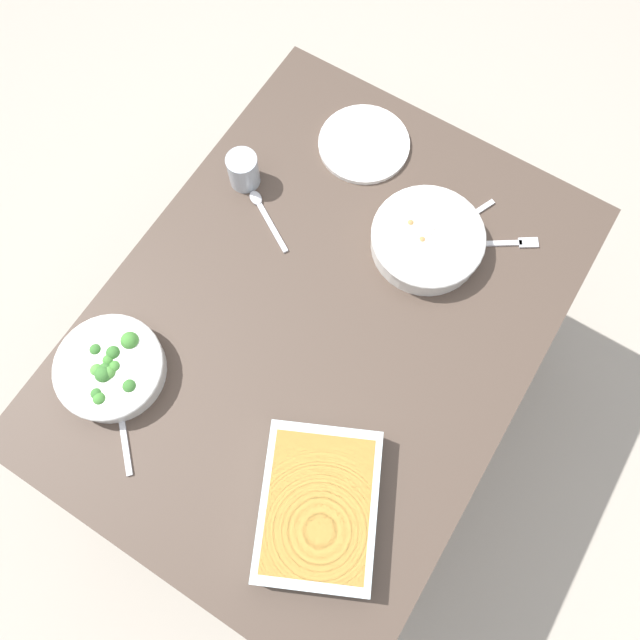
{
  "coord_description": "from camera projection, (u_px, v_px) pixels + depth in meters",
  "views": [
    {
      "loc": [
        -0.37,
        -0.23,
        1.99
      ],
      "look_at": [
        0.0,
        0.0,
        0.74
      ],
      "focal_mm": 34.26,
      "sensor_mm": 36.0,
      "label": 1
    }
  ],
  "objects": [
    {
      "name": "baking_dish",
      "position": [
        319.0,
        506.0,
        1.17
      ],
      "size": [
        0.37,
        0.33,
        0.06
      ],
      "color": "silver",
      "rests_on": "dining_table"
    },
    {
      "name": "ground_plane",
      "position": [
        320.0,
        393.0,
        2.02
      ],
      "size": [
        6.0,
        6.0,
        0.0
      ],
      "primitive_type": "plane",
      "color": "#B2A899"
    },
    {
      "name": "fork_on_table",
      "position": [
        505.0,
        243.0,
        1.38
      ],
      "size": [
        0.11,
        0.16,
        0.01
      ],
      "color": "silver",
      "rests_on": "dining_table"
    },
    {
      "name": "broccoli_bowl",
      "position": [
        111.0,
        368.0,
        1.26
      ],
      "size": [
        0.23,
        0.23,
        0.07
      ],
      "color": "silver",
      "rests_on": "dining_table"
    },
    {
      "name": "stew_bowl",
      "position": [
        427.0,
        240.0,
        1.35
      ],
      "size": [
        0.25,
        0.25,
        0.06
      ],
      "color": "silver",
      "rests_on": "dining_table"
    },
    {
      "name": "drink_cup",
      "position": [
        243.0,
        171.0,
        1.4
      ],
      "size": [
        0.07,
        0.07,
        0.08
      ],
      "color": "#B2BCC6",
      "rests_on": "dining_table"
    },
    {
      "name": "side_plate",
      "position": [
        364.0,
        144.0,
        1.47
      ],
      "size": [
        0.22,
        0.22,
        0.01
      ],
      "primitive_type": "cylinder",
      "color": "white",
      "rests_on": "dining_table"
    },
    {
      "name": "dining_table",
      "position": [
        320.0,
        333.0,
        1.41
      ],
      "size": [
        1.2,
        0.9,
        0.74
      ],
      "color": "#4C3D33",
      "rests_on": "ground_plane"
    },
    {
      "name": "spoon_spare",
      "position": [
        264.0,
        212.0,
        1.41
      ],
      "size": [
        0.1,
        0.16,
        0.01
      ],
      "color": "silver",
      "rests_on": "dining_table"
    },
    {
      "name": "spoon_by_broccoli",
      "position": [
        122.0,
        421.0,
        1.25
      ],
      "size": [
        0.13,
        0.14,
        0.01
      ],
      "color": "silver",
      "rests_on": "dining_table"
    },
    {
      "name": "spoon_by_stew",
      "position": [
        455.0,
        226.0,
        1.4
      ],
      "size": [
        0.17,
        0.09,
        0.01
      ],
      "color": "silver",
      "rests_on": "dining_table"
    }
  ]
}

